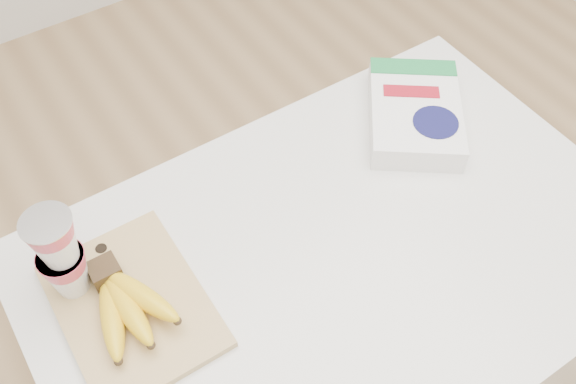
% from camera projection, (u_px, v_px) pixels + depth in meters
% --- Properties ---
extents(table, '(1.06, 0.71, 0.80)m').
position_uv_depth(table, '(332.00, 348.00, 1.43)').
color(table, silver).
rests_on(table, ground).
extents(cutting_board, '(0.22, 0.30, 0.02)m').
position_uv_depth(cutting_board, '(132.00, 306.00, 1.04)').
color(cutting_board, tan).
rests_on(cutting_board, table).
extents(bananas, '(0.14, 0.19, 0.06)m').
position_uv_depth(bananas, '(125.00, 304.00, 1.01)').
color(bananas, '#382816').
rests_on(bananas, cutting_board).
extents(yogurt_stack, '(0.08, 0.08, 0.18)m').
position_uv_depth(yogurt_stack, '(60.00, 254.00, 0.98)').
color(yogurt_stack, white).
rests_on(yogurt_stack, cutting_board).
extents(cereal_box, '(0.30, 0.31, 0.06)m').
position_uv_depth(cereal_box, '(415.00, 113.00, 1.28)').
color(cereal_box, white).
rests_on(cereal_box, table).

